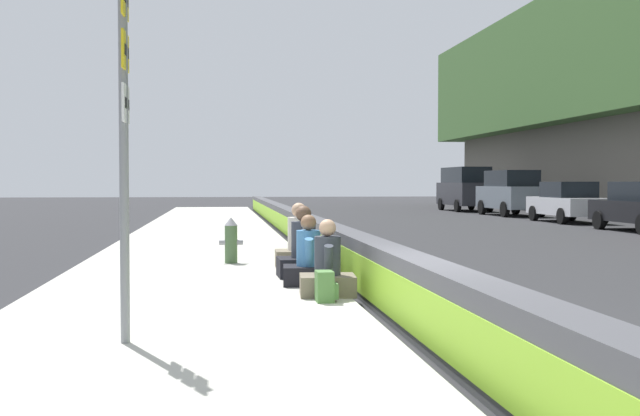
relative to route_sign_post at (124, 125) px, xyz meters
The scene contains 13 objects.
ground_plane 3.88m from the route_sign_post, 78.32° to the right, with size 160.00×160.00×0.00m, color #2B2B2D.
sidewalk_strip 2.30m from the route_sign_post, 35.22° to the right, with size 80.00×4.40×0.14m, color #B5B2A8.
jersey_barrier 3.65m from the route_sign_post, 78.31° to the right, with size 76.00×0.45×0.85m.
route_sign_post is the anchor object (origin of this frame).
fire_hydrant 7.50m from the route_sign_post, ahead, with size 0.26×0.46×0.88m.
seated_person_foreground 4.07m from the route_sign_post, 40.07° to the right, with size 0.69×0.80×1.05m.
seated_person_middle 4.87m from the route_sign_post, 29.50° to the right, with size 0.71×0.81×1.06m.
seated_person_rear 5.69m from the route_sign_post, 24.68° to the right, with size 0.75×0.85×1.17m.
seated_person_far 6.92m from the route_sign_post, 20.33° to the right, with size 0.76×0.87×1.18m.
backpack 3.72m from the route_sign_post, 44.87° to the right, with size 0.32×0.28×0.40m.
parked_car_midline 27.72m from the route_sign_post, 33.78° to the right, with size 4.52×1.99×1.71m.
parked_car_far 33.27m from the route_sign_post, 27.66° to the right, with size 4.83×2.13×2.28m.
parked_car_farther 38.99m from the route_sign_post, 22.91° to the right, with size 5.11×2.12×2.56m.
Camera 1 is at (-8.19, 2.20, 1.69)m, focal length 43.16 mm.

